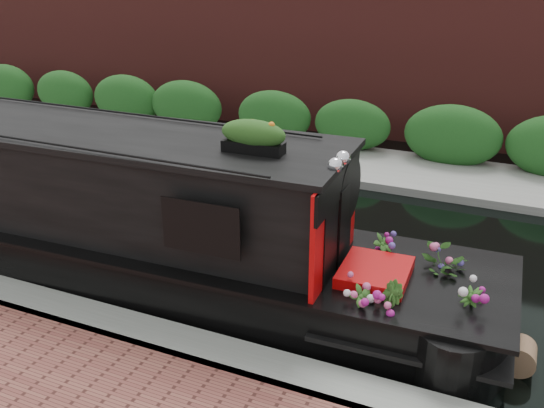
% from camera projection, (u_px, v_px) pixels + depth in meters
% --- Properties ---
extents(ground, '(80.00, 80.00, 0.00)m').
position_uv_depth(ground, '(262.00, 241.00, 10.28)').
color(ground, black).
rests_on(ground, ground).
extents(near_bank_coping, '(40.00, 0.60, 0.50)m').
position_uv_depth(near_bank_coping, '(151.00, 348.00, 7.50)').
color(near_bank_coping, gray).
rests_on(near_bank_coping, ground).
extents(far_bank_path, '(40.00, 2.40, 0.34)m').
position_uv_depth(far_bank_path, '(339.00, 166.00, 13.82)').
color(far_bank_path, gray).
rests_on(far_bank_path, ground).
extents(far_hedge, '(40.00, 1.10, 2.80)m').
position_uv_depth(far_hedge, '(351.00, 155.00, 14.58)').
color(far_hedge, '#1D501B').
rests_on(far_hedge, ground).
extents(far_brick_wall, '(40.00, 1.00, 8.00)m').
position_uv_depth(far_brick_wall, '(374.00, 133.00, 16.35)').
color(far_brick_wall, maroon).
rests_on(far_brick_wall, ground).
extents(narrowboat, '(12.36, 2.61, 2.87)m').
position_uv_depth(narrowboat, '(70.00, 213.00, 9.22)').
color(narrowboat, black).
rests_on(narrowboat, ground).
extents(rope_fender, '(0.39, 0.36, 0.39)m').
position_uv_depth(rope_fender, '(519.00, 356.00, 7.05)').
color(rope_fender, brown).
rests_on(rope_fender, ground).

